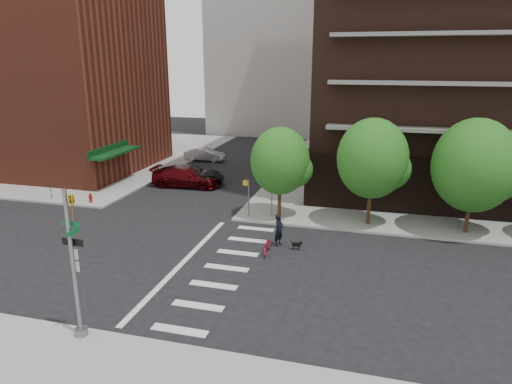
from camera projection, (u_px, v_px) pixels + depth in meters
The scene contains 18 objects.
ground at pixel (174, 262), 24.87m from camera, with size 120.00×120.00×0.00m, color black.
sidewalk_ne at pixel (491, 180), 41.52m from camera, with size 39.00×33.00×0.15m, color gray.
sidewalk_nw at pixel (66, 154), 52.74m from camera, with size 31.00×33.00×0.15m, color gray.
crosswalk at pixel (212, 266), 24.31m from camera, with size 3.85×13.00×0.01m.
midrise_nw at pixel (40, 64), 44.20m from camera, with size 21.40×15.50×20.00m.
tree_a at pixel (280, 161), 30.62m from camera, with size 4.00×4.00×5.90m.
tree_b at pixel (372, 159), 28.98m from camera, with size 4.50×4.50×6.65m.
tree_c at pixel (474, 166), 27.51m from camera, with size 5.00×5.00×6.80m.
traffic_signal at pixel (75, 276), 17.28m from camera, with size 0.90×0.75×6.00m.
pedestrian_signal at pixel (254, 193), 31.11m from camera, with size 2.18×0.67×2.60m.
fire_hydrant at pixel (91, 197), 34.56m from camera, with size 0.24×0.24×0.73m.
parking_meter at pixel (51, 189), 35.32m from camera, with size 0.10×0.08×1.32m.
parked_car_black at pixel (189, 175), 39.90m from camera, with size 6.15×2.84×1.71m, color black.
parked_car_maroon at pixel (186, 177), 39.31m from camera, with size 5.91×2.40×1.71m, color #45060A.
parked_car_silver at pixel (205, 154), 49.39m from camera, with size 4.34×1.51×1.43m, color #B2B5B9.
scooter at pixel (267, 245), 25.86m from camera, with size 0.62×1.78×0.94m, color #A01E35.
dog_walker at pixel (279, 230), 26.78m from camera, with size 0.46×0.70×1.92m, color black.
dog at pixel (297, 244), 26.36m from camera, with size 0.61×0.23×0.51m.
Camera 1 is at (10.23, -20.86, 10.61)m, focal length 32.00 mm.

